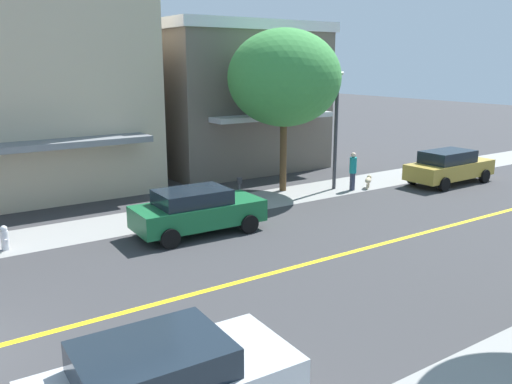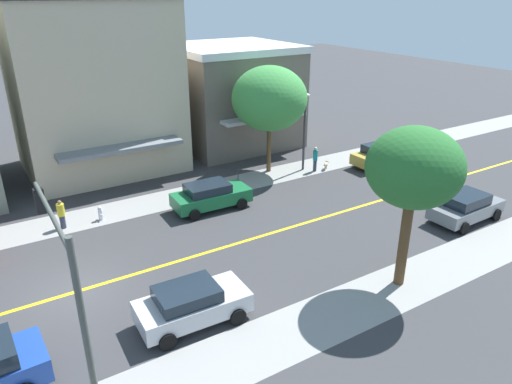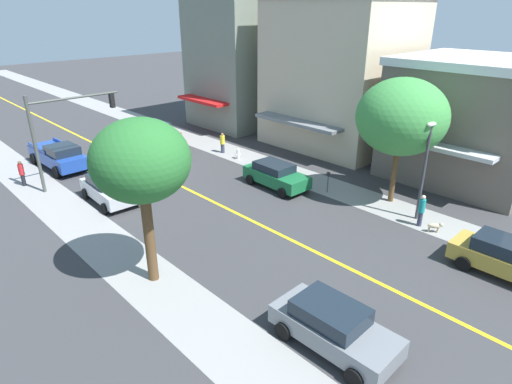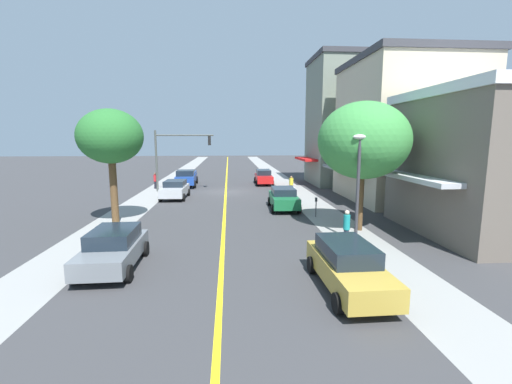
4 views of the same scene
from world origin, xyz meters
name	(u,v)px [view 2 (image 2 of 4)]	position (x,y,z in m)	size (l,w,h in m)	color
ground_plane	(75,292)	(0.00, 0.00, 0.00)	(140.00, 140.00, 0.00)	#38383A
sidewalk_left	(46,227)	(-6.78, 0.00, 0.00)	(2.71, 126.00, 0.01)	gray
road_centerline_stripe	(75,292)	(0.00, 0.00, 0.00)	(0.20, 126.00, 0.00)	yellow
corner_shop_building	(93,84)	(-14.71, 5.26, 5.74)	(10.10, 10.18, 11.47)	beige
pale_office_building	(232,95)	(-14.70, 15.71, 3.85)	(9.68, 9.02, 7.68)	#665B51
street_tree_left_near	(269,99)	(-7.64, 14.57, 4.99)	(4.92, 4.92, 7.09)	brown
street_tree_right_corner	(414,169)	(6.58, 11.87, 5.18)	(3.75, 3.75, 6.83)	brown
fire_hydrant	(100,213)	(-6.14, 2.73, 0.39)	(0.44, 0.24, 0.79)	silver
parking_meter	(238,176)	(-5.99, 11.21, 0.86)	(0.12, 0.18, 1.30)	#4C4C51
traffic_light_mast	(65,269)	(4.80, -0.79, 3.98)	(5.60, 0.32, 5.88)	#474C47
street_lamp	(305,122)	(-6.61, 16.73, 3.37)	(0.70, 0.36, 5.31)	#38383D
silver_sedan_right_curb	(192,304)	(4.29, 3.33, 0.81)	(2.21, 4.22, 1.54)	#B7BABF
gold_sedan_left_curb	(383,154)	(-4.35, 21.99, 0.83)	(2.01, 4.75, 1.61)	#B29338
grey_sedan_right_curb	(466,207)	(4.26, 19.37, 0.81)	(2.15, 4.35, 1.56)	slate
green_sedan_left_curb	(211,195)	(-4.29, 8.45, 0.81)	(2.15, 4.43, 1.55)	#196638
pedestrian_yellow_shirt	(61,214)	(-6.24, 0.81, 0.82)	(0.38, 0.38, 1.57)	#33384C
pedestrian_teal_shirt	(315,158)	(-5.94, 17.24, 0.93)	(0.32, 0.32, 1.73)	#33384C
small_dog	(326,164)	(-5.81, 18.12, 0.37)	(0.60, 0.70, 0.56)	#C6B28C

